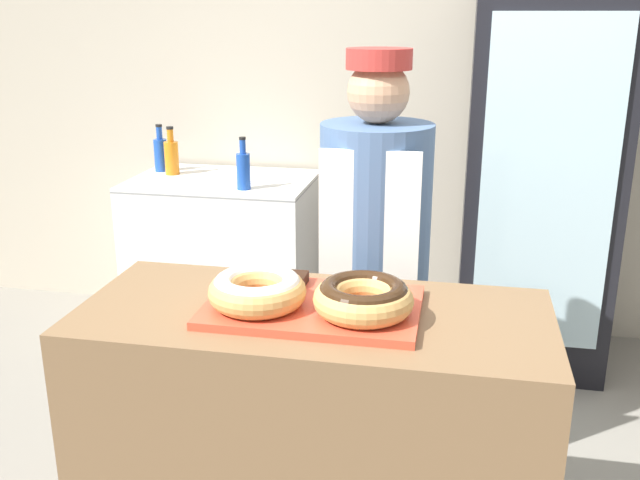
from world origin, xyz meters
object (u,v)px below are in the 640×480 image
brownie_back_left (294,279)px  bottle_orange (172,156)px  donut_chocolate_glaze (363,297)px  donut_light_glaze (257,289)px  brownie_back_right (351,283)px  beverage_fridge (540,182)px  bottle_blue (243,169)px  serving_tray (313,307)px  bottle_blue_b (161,153)px  chest_freezer (225,257)px  baker_person (374,269)px

brownie_back_left → bottle_orange: bottle_orange is taller
donut_chocolate_glaze → bottle_orange: bearing=125.6°
donut_light_glaze → bottle_orange: (-1.02, 1.84, -0.02)m
brownie_back_right → beverage_fridge: (0.69, 1.60, -0.03)m
donut_light_glaze → bottle_orange: bearing=119.0°
beverage_fridge → bottle_blue: beverage_fridge is taller
serving_tray → donut_light_glaze: 0.17m
donut_light_glaze → bottle_blue_b: size_ratio=1.05×
donut_light_glaze → donut_chocolate_glaze: bearing=0.0°
beverage_fridge → serving_tray: bearing=-114.1°
brownie_back_right → bottle_blue: bottle_blue is taller
chest_freezer → bottle_blue_b: 0.68m
brownie_back_left → brownie_back_right: size_ratio=1.00×
beverage_fridge → chest_freezer: size_ratio=1.98×
donut_light_glaze → beverage_fridge: (0.93, 1.78, -0.06)m
baker_person → chest_freezer: baker_person is taller
brownie_back_left → brownie_back_right: bearing=0.0°
bottle_blue_b → donut_light_glaze: bearing=-59.8°
serving_tray → brownie_back_right: size_ratio=7.88×
serving_tray → donut_chocolate_glaze: (0.15, -0.05, 0.06)m
serving_tray → beverage_fridge: size_ratio=0.32×
bottle_blue_b → chest_freezer: bearing=-16.6°
bottle_blue_b → brownie_back_right: bearing=-52.0°
serving_tray → baker_person: size_ratio=0.37×
brownie_back_left → bottle_blue_b: (-1.17, 1.72, 0.02)m
donut_chocolate_glaze → bottle_blue_b: (-1.41, 1.90, -0.02)m
serving_tray → chest_freezer: (-0.86, 1.74, -0.50)m
serving_tray → bottle_blue_b: (-1.26, 1.86, 0.05)m
chest_freezer → bottle_orange: size_ratio=3.68×
bottle_blue_b → beverage_fridge: bearing=-3.5°
beverage_fridge → bottle_blue_b: bearing=176.5°
serving_tray → beverage_fridge: 1.90m
beverage_fridge → bottle_blue: (-1.45, -0.20, 0.05)m
serving_tray → donut_chocolate_glaze: bearing=-17.5°
donut_chocolate_glaze → chest_freezer: (-1.01, 1.78, -0.56)m
brownie_back_right → chest_freezer: bearing=120.7°
donut_chocolate_glaze → serving_tray: bearing=162.5°
donut_light_glaze → chest_freezer: (-0.72, 1.78, -0.56)m
donut_chocolate_glaze → brownie_back_left: donut_chocolate_glaze is taller
donut_chocolate_glaze → bottle_blue: 1.78m
baker_person → chest_freezer: 1.53m
bottle_blue → bottle_blue_b: (-0.58, 0.32, -0.00)m
brownie_back_left → bottle_orange: size_ratio=0.29×
brownie_back_left → bottle_blue: 1.52m
baker_person → bottle_blue: baker_person is taller
donut_light_glaze → beverage_fridge: bearing=62.5°
baker_person → brownie_back_right: bearing=-91.3°
brownie_back_left → bottle_blue_b: bottle_blue_b is taller
bottle_blue_b → bottle_orange: (0.09, -0.06, -0.00)m
brownie_back_left → brownie_back_right: (0.17, 0.00, 0.00)m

